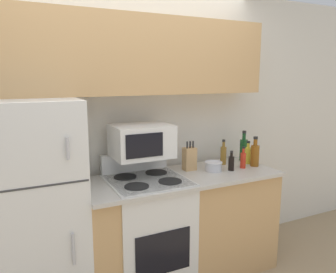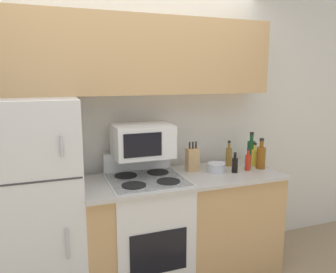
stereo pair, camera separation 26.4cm
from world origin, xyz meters
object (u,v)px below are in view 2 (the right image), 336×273
(microwave, at_px, (142,140))
(knife_block, at_px, (192,159))
(bowl, at_px, (216,167))
(bottle_vinegar, at_px, (229,156))
(bottle_hot_sauce, at_px, (248,162))
(bottle_whiskey, at_px, (261,157))
(refrigerator, at_px, (30,207))
(stove, at_px, (147,231))
(bottle_wine_green, at_px, (251,151))
(bottle_cooking_spray, at_px, (255,157))
(bottle_soy_sauce, at_px, (235,165))

(microwave, height_order, knife_block, microwave)
(bowl, bearing_deg, bottle_vinegar, 34.79)
(bottle_hot_sauce, distance_m, bottle_whiskey, 0.15)
(bottle_hot_sauce, xyz_separation_m, bottle_whiskey, (0.14, 0.01, 0.03))
(refrigerator, bearing_deg, knife_block, 3.21)
(stove, bearing_deg, bottle_wine_green, 8.94)
(bottle_vinegar, bearing_deg, bottle_whiskey, -37.53)
(microwave, distance_m, knife_block, 0.50)
(refrigerator, relative_size, bottle_cooking_spray, 7.31)
(bowl, height_order, bottle_soy_sauce, bottle_soy_sauce)
(bowl, height_order, bottle_vinegar, bottle_vinegar)
(bottle_soy_sauce, relative_size, bottle_whiskey, 0.64)
(bowl, relative_size, bottle_whiskey, 0.57)
(refrigerator, xyz_separation_m, microwave, (0.89, 0.07, 0.43))
(bottle_vinegar, relative_size, bottle_cooking_spray, 1.09)
(stove, distance_m, microwave, 0.76)
(bottle_vinegar, distance_m, bottle_whiskey, 0.29)
(refrigerator, relative_size, bowl, 10.17)
(microwave, bearing_deg, bottle_soy_sauce, -12.36)
(bowl, relative_size, bottle_vinegar, 0.66)
(refrigerator, distance_m, bottle_vinegar, 1.75)
(refrigerator, bearing_deg, bottle_whiskey, -2.21)
(knife_block, relative_size, bottle_soy_sauce, 1.47)
(refrigerator, xyz_separation_m, bottle_wine_green, (2.00, 0.14, 0.24))
(refrigerator, height_order, bottle_soy_sauce, refrigerator)
(stove, height_order, bottle_soy_sauce, bottle_soy_sauce)
(bottle_wine_green, height_order, bottle_whiskey, bottle_wine_green)
(microwave, xyz_separation_m, bottle_vinegar, (0.85, 0.03, -0.21))
(stove, relative_size, bottle_wine_green, 3.67)
(stove, xyz_separation_m, bottle_wine_green, (1.11, 0.18, 0.56))
(bottle_soy_sauce, distance_m, bottle_wine_green, 0.41)
(bowl, bearing_deg, bottle_whiskey, -4.17)
(bottle_soy_sauce, bearing_deg, bottle_vinegar, 73.83)
(bottle_wine_green, bearing_deg, refrigerator, -176.09)
(bottle_wine_green, bearing_deg, bottle_soy_sauce, -143.83)
(stove, xyz_separation_m, knife_block, (0.46, 0.11, 0.55))
(bottle_wine_green, bearing_deg, bottle_whiskey, -100.40)
(bottle_wine_green, relative_size, bottle_vinegar, 1.25)
(refrigerator, xyz_separation_m, stove, (0.89, -0.04, -0.32))
(stove, relative_size, bottle_cooking_spray, 5.00)
(knife_block, bearing_deg, bottle_wine_green, 5.36)
(bottle_hot_sauce, height_order, bottle_cooking_spray, bottle_cooking_spray)
(knife_block, bearing_deg, bottle_cooking_spray, -5.09)
(bowl, distance_m, bottle_hot_sauce, 0.30)
(stove, bearing_deg, knife_block, 13.93)
(knife_block, distance_m, bottle_vinegar, 0.39)
(microwave, height_order, bottle_vinegar, microwave)
(bottle_hot_sauce, bearing_deg, bottle_wine_green, 50.50)
(knife_block, distance_m, bottle_soy_sauce, 0.37)
(microwave, bearing_deg, stove, -89.47)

